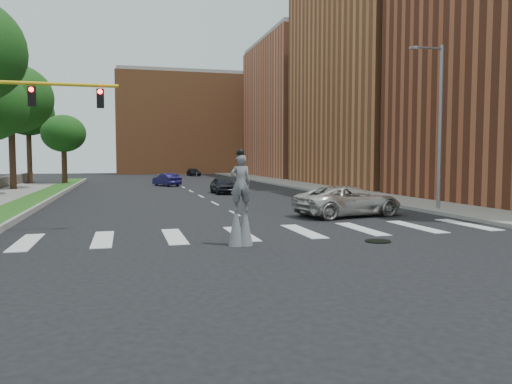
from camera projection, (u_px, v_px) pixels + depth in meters
name	position (u px, v px, depth m)	size (l,w,h in m)	color
ground_plane	(280.00, 236.00, 18.78)	(160.00, 160.00, 0.00)	black
grass_median	(39.00, 198.00, 35.14)	(2.00, 60.00, 0.25)	#1D4F16
median_curb	(55.00, 197.00, 35.41)	(0.20, 60.00, 0.28)	gray
sidewalk_right	(327.00, 189.00, 46.07)	(5.00, 90.00, 0.18)	slate
manhole	(378.00, 241.00, 17.62)	(0.90, 0.90, 0.04)	black
building_mid	(394.00, 71.00, 52.48)	(16.00, 22.00, 24.00)	#A05B32
building_far	(311.00, 111.00, 75.77)	(16.00, 22.00, 20.00)	#BD6645
building_backdrop	(187.00, 126.00, 94.92)	(26.00, 14.00, 18.00)	#A05B32
streetlight	(439.00, 122.00, 27.01)	(2.05, 0.20, 9.00)	slate
traffic_signal	(11.00, 126.00, 18.90)	(5.30, 0.23, 6.20)	black
stilt_performer	(241.00, 206.00, 16.77)	(0.84, 0.52, 3.27)	#332014
suv_crossing	(348.00, 201.00, 25.28)	(2.58, 5.59, 1.55)	beige
car_near	(223.00, 185.00, 40.97)	(1.60, 3.98, 1.36)	black
car_mid	(167.00, 180.00, 51.69)	(1.39, 3.99, 1.32)	#17154A
car_far	(194.00, 172.00, 79.60)	(1.65, 4.05, 1.18)	black
tree_4	(10.00, 99.00, 43.79)	(7.28, 7.28, 11.25)	#332014
tree_5	(28.00, 114.00, 56.33)	(5.74, 5.74, 10.31)	#332014
tree_6	(64.00, 134.00, 52.35)	(4.58, 4.58, 7.42)	#332014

